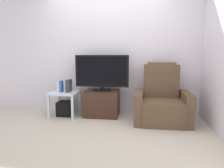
{
  "coord_description": "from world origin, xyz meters",
  "views": [
    {
      "loc": [
        0.65,
        -3.01,
        1.23
      ],
      "look_at": [
        0.16,
        0.5,
        0.7
      ],
      "focal_mm": 32.0,
      "sensor_mm": 36.0,
      "label": 1
    }
  ],
  "objects_px": {
    "television": "(102,72)",
    "side_table": "(65,96)",
    "tv_stand": "(102,103)",
    "book_middle": "(61,86)",
    "subwoofer_box": "(65,108)",
    "book_leftmost": "(59,87)",
    "game_console": "(69,86)",
    "recliner_armchair": "(162,102)"
  },
  "relations": [
    {
      "from": "television",
      "to": "side_table",
      "type": "xyz_separation_m",
      "value": [
        -0.74,
        -0.1,
        -0.48
      ]
    },
    {
      "from": "tv_stand",
      "to": "book_middle",
      "type": "bearing_deg",
      "value": -172.91
    },
    {
      "from": "side_table",
      "to": "subwoofer_box",
      "type": "xyz_separation_m",
      "value": [
        -0.0,
        0.0,
        -0.26
      ]
    },
    {
      "from": "subwoofer_box",
      "to": "book_middle",
      "type": "distance_m",
      "value": 0.46
    },
    {
      "from": "book_leftmost",
      "to": "game_console",
      "type": "xyz_separation_m",
      "value": [
        0.19,
        0.03,
        0.02
      ]
    },
    {
      "from": "tv_stand",
      "to": "game_console",
      "type": "xyz_separation_m",
      "value": [
        -0.65,
        -0.07,
        0.35
      ]
    },
    {
      "from": "book_leftmost",
      "to": "game_console",
      "type": "height_order",
      "value": "game_console"
    },
    {
      "from": "recliner_armchair",
      "to": "book_leftmost",
      "type": "bearing_deg",
      "value": -176.49
    },
    {
      "from": "tv_stand",
      "to": "television",
      "type": "xyz_separation_m",
      "value": [
        0.0,
        0.02,
        0.63
      ]
    },
    {
      "from": "recliner_armchair",
      "to": "book_middle",
      "type": "xyz_separation_m",
      "value": [
        -1.94,
        0.1,
        0.23
      ]
    },
    {
      "from": "book_middle",
      "to": "game_console",
      "type": "height_order",
      "value": "game_console"
    },
    {
      "from": "side_table",
      "to": "game_console",
      "type": "bearing_deg",
      "value": 6.34
    },
    {
      "from": "book_leftmost",
      "to": "tv_stand",
      "type": "bearing_deg",
      "value": 6.71
    },
    {
      "from": "television",
      "to": "game_console",
      "type": "height_order",
      "value": "television"
    },
    {
      "from": "tv_stand",
      "to": "side_table",
      "type": "bearing_deg",
      "value": -173.92
    },
    {
      "from": "television",
      "to": "book_middle",
      "type": "relative_size",
      "value": 4.66
    },
    {
      "from": "television",
      "to": "book_middle",
      "type": "distance_m",
      "value": 0.86
    },
    {
      "from": "tv_stand",
      "to": "television",
      "type": "bearing_deg",
      "value": 90.0
    },
    {
      "from": "side_table",
      "to": "book_middle",
      "type": "relative_size",
      "value": 2.37
    },
    {
      "from": "subwoofer_box",
      "to": "recliner_armchair",
      "type": "bearing_deg",
      "value": -3.52
    },
    {
      "from": "book_leftmost",
      "to": "television",
      "type": "bearing_deg",
      "value": 7.99
    },
    {
      "from": "recliner_armchair",
      "to": "subwoofer_box",
      "type": "height_order",
      "value": "recliner_armchair"
    },
    {
      "from": "television",
      "to": "book_leftmost",
      "type": "bearing_deg",
      "value": -172.01
    },
    {
      "from": "side_table",
      "to": "television",
      "type": "bearing_deg",
      "value": 7.54
    },
    {
      "from": "recliner_armchair",
      "to": "game_console",
      "type": "xyz_separation_m",
      "value": [
        -1.8,
        0.13,
        0.24
      ]
    },
    {
      "from": "subwoofer_box",
      "to": "tv_stand",
      "type": "bearing_deg",
      "value": 6.08
    },
    {
      "from": "recliner_armchair",
      "to": "book_leftmost",
      "type": "xyz_separation_m",
      "value": [
        -1.99,
        0.1,
        0.22
      ]
    },
    {
      "from": "television",
      "to": "side_table",
      "type": "relative_size",
      "value": 1.97
    },
    {
      "from": "tv_stand",
      "to": "book_middle",
      "type": "height_order",
      "value": "book_middle"
    },
    {
      "from": "television",
      "to": "subwoofer_box",
      "type": "relative_size",
      "value": 3.71
    },
    {
      "from": "recliner_armchair",
      "to": "book_leftmost",
      "type": "distance_m",
      "value": 2.0
    },
    {
      "from": "recliner_armchair",
      "to": "book_middle",
      "type": "height_order",
      "value": "recliner_armchair"
    },
    {
      "from": "television",
      "to": "recliner_armchair",
      "type": "bearing_deg",
      "value": -10.61
    },
    {
      "from": "tv_stand",
      "to": "side_table",
      "type": "xyz_separation_m",
      "value": [
        -0.74,
        -0.08,
        0.15
      ]
    },
    {
      "from": "recliner_armchair",
      "to": "side_table",
      "type": "relative_size",
      "value": 2.0
    },
    {
      "from": "tv_stand",
      "to": "television",
      "type": "relative_size",
      "value": 0.63
    },
    {
      "from": "tv_stand",
      "to": "side_table",
      "type": "relative_size",
      "value": 1.24
    },
    {
      "from": "side_table",
      "to": "subwoofer_box",
      "type": "bearing_deg",
      "value": 135.0
    },
    {
      "from": "side_table",
      "to": "game_console",
      "type": "distance_m",
      "value": 0.22
    },
    {
      "from": "book_leftmost",
      "to": "book_middle",
      "type": "xyz_separation_m",
      "value": [
        0.05,
        0.0,
        0.01
      ]
    },
    {
      "from": "subwoofer_box",
      "to": "game_console",
      "type": "bearing_deg",
      "value": 6.34
    },
    {
      "from": "book_leftmost",
      "to": "side_table",
      "type": "bearing_deg",
      "value": 11.31
    }
  ]
}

